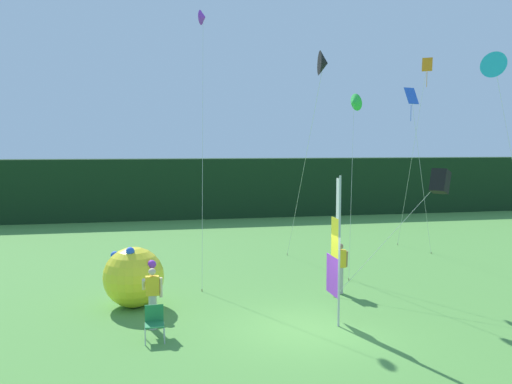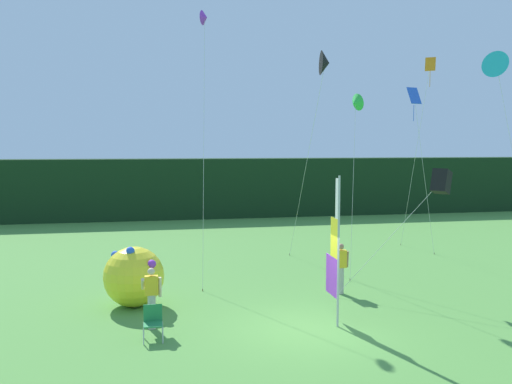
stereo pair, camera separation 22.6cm
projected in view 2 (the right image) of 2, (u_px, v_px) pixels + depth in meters
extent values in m
plane|color=#518E3D|center=(307.00, 329.00, 14.79)|extent=(120.00, 120.00, 0.00)
cube|color=black|center=(210.00, 188.00, 37.92)|extent=(80.00, 2.40, 4.13)
cylinder|color=#B7B7BC|center=(338.00, 252.00, 14.79)|extent=(0.06, 0.06, 4.20)
cube|color=purple|center=(332.00, 276.00, 15.36)|extent=(0.02, 0.97, 1.12)
cube|color=yellow|center=(334.00, 238.00, 15.08)|extent=(0.02, 0.60, 1.12)
cube|color=white|center=(337.00, 199.00, 14.81)|extent=(0.02, 0.23, 1.12)
cylinder|color=#B7B2A3|center=(152.00, 312.00, 14.77)|extent=(0.22, 0.22, 0.95)
cube|color=yellow|center=(151.00, 285.00, 14.71)|extent=(0.36, 0.20, 0.53)
sphere|color=beige|center=(151.00, 272.00, 14.68)|extent=(0.20, 0.20, 0.20)
cylinder|color=beige|center=(143.00, 284.00, 14.72)|extent=(0.09, 0.48, 0.42)
cylinder|color=beige|center=(160.00, 287.00, 14.77)|extent=(0.09, 0.14, 0.56)
cylinder|color=#B7B2A3|center=(341.00, 281.00, 18.28)|extent=(0.22, 0.22, 0.90)
cube|color=yellow|center=(341.00, 259.00, 18.21)|extent=(0.36, 0.20, 0.60)
sphere|color=#A37556|center=(341.00, 247.00, 18.18)|extent=(0.20, 0.20, 0.20)
cylinder|color=#A37556|center=(334.00, 257.00, 18.22)|extent=(0.09, 0.48, 0.42)
cylinder|color=#A37556|center=(347.00, 259.00, 18.27)|extent=(0.09, 0.14, 0.56)
sphere|color=yellow|center=(134.00, 277.00, 16.80)|extent=(1.88, 1.88, 1.88)
sphere|color=blue|center=(130.00, 251.00, 16.38)|extent=(0.26, 0.26, 0.26)
sphere|color=purple|center=(152.00, 264.00, 16.30)|extent=(0.26, 0.26, 0.26)
sphere|color=blue|center=(115.00, 255.00, 17.02)|extent=(0.26, 0.26, 0.26)
cylinder|color=#BCBCC1|center=(144.00, 337.00, 13.57)|extent=(0.03, 0.03, 0.42)
cylinder|color=#BCBCC1|center=(163.00, 335.00, 13.67)|extent=(0.03, 0.03, 0.42)
cylinder|color=#BCBCC1|center=(144.00, 330.00, 14.04)|extent=(0.03, 0.03, 0.42)
cylinder|color=#BCBCC1|center=(162.00, 329.00, 14.14)|extent=(0.03, 0.03, 0.42)
cube|color=#237F42|center=(153.00, 324.00, 13.84)|extent=(0.48, 0.48, 0.03)
cube|color=#237F42|center=(153.00, 313.00, 14.05)|extent=(0.48, 0.03, 0.44)
cylinder|color=brown|center=(203.00, 290.00, 18.62)|extent=(0.03, 0.03, 0.08)
cylinder|color=silver|center=(204.00, 147.00, 19.71)|extent=(0.47, 3.01, 9.96)
cone|color=purple|center=(205.00, 18.00, 20.79)|extent=(0.43, 0.59, 0.56)
cylinder|color=brown|center=(434.00, 253.00, 24.96)|extent=(0.03, 0.03, 0.08)
cylinder|color=silver|center=(424.00, 177.00, 24.22)|extent=(1.53, 0.61, 7.20)
cube|color=blue|center=(414.00, 96.00, 23.48)|extent=(0.65, 0.49, 0.74)
cylinder|color=blue|center=(414.00, 113.00, 23.54)|extent=(0.02, 0.02, 0.70)
cone|color=#23B2C6|center=(497.00, 65.00, 17.16)|extent=(0.87, 0.96, 0.89)
cylinder|color=brown|center=(335.00, 296.00, 17.83)|extent=(0.03, 0.03, 0.08)
cylinder|color=silver|center=(387.00, 240.00, 17.63)|extent=(3.33, 0.75, 3.87)
cube|color=black|center=(441.00, 181.00, 17.43)|extent=(0.85, 0.83, 0.86)
cylinder|color=brown|center=(401.00, 244.00, 27.26)|extent=(0.03, 0.03, 0.08)
cylinder|color=silver|center=(415.00, 160.00, 25.85)|extent=(0.18, 2.17, 8.72)
cube|color=orange|center=(430.00, 64.00, 24.44)|extent=(0.47, 0.39, 0.63)
cylinder|color=orange|center=(430.00, 79.00, 24.50)|extent=(0.02, 0.02, 0.70)
cylinder|color=brown|center=(289.00, 254.00, 24.74)|extent=(0.03, 0.03, 0.08)
cylinder|color=silver|center=(306.00, 169.00, 22.53)|extent=(0.33, 3.89, 8.14)
cone|color=black|center=(325.00, 63.00, 20.32)|extent=(0.50, 0.98, 0.94)
cylinder|color=brown|center=(350.00, 280.00, 20.03)|extent=(0.03, 0.03, 0.08)
cylinder|color=silver|center=(353.00, 190.00, 20.36)|extent=(0.58, 1.16, 6.67)
cone|color=green|center=(356.00, 103.00, 20.69)|extent=(0.55, 0.74, 0.70)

